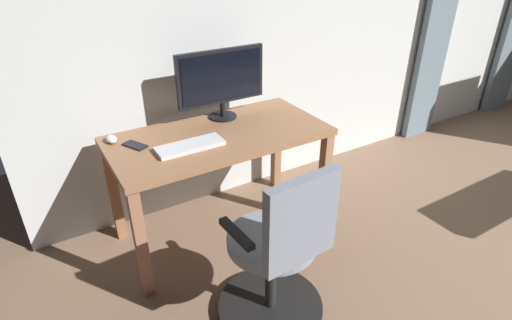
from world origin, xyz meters
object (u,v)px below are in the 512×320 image
Objects in this scene: computer_keyboard at (190,146)px; computer_mouse at (111,139)px; cell_phone_by_monitor at (135,145)px; computer_monitor at (221,79)px; office_chair at (279,256)px; desk at (220,148)px.

computer_keyboard is 3.85× the size of computer_mouse.
cell_phone_by_monitor is (-0.10, 0.12, -0.01)m from computer_mouse.
computer_monitor is 1.54× the size of computer_keyboard.
computer_mouse is at bearing -77.68° from cell_phone_by_monitor.
office_chair is 1.03m from cell_phone_by_monitor.
computer_mouse is (0.36, -0.31, 0.01)m from computer_keyboard.
office_chair is at bearing 86.24° from cell_phone_by_monitor.
office_chair reaches higher than cell_phone_by_monitor.
desk is 2.23× the size of computer_monitor.
computer_keyboard is (0.36, 0.30, -0.25)m from computer_monitor.
desk is at bearing -157.89° from computer_keyboard.
computer_monitor is at bearing -122.72° from desk.
office_chair reaches higher than computer_mouse.
office_chair is 6.52× the size of cell_phone_by_monitor.
computer_monitor reaches higher than desk.
office_chair is at bearing 115.35° from computer_mouse.
computer_monitor is 0.53m from computer_keyboard.
computer_keyboard is at bearing 118.05° from cell_phone_by_monitor.
computer_monitor reaches higher than cell_phone_by_monitor.
computer_keyboard is at bearing 39.89° from computer_monitor.
computer_mouse is (0.72, -0.00, -0.24)m from computer_monitor.
computer_mouse is (0.59, -0.21, 0.12)m from desk.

